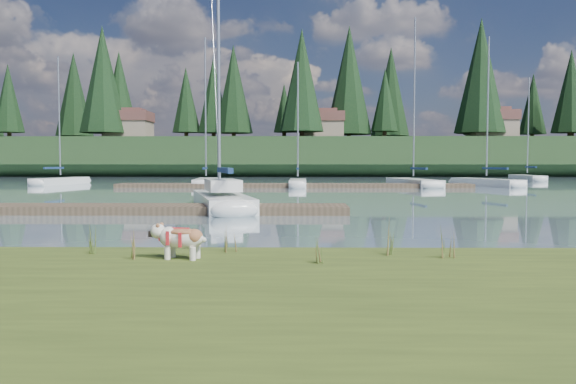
{
  "coord_description": "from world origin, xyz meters",
  "views": [
    {
      "loc": [
        2.11,
        -11.29,
        1.84
      ],
      "look_at": [
        1.97,
        -0.5,
        1.27
      ],
      "focal_mm": 35.0,
      "sensor_mm": 36.0,
      "label": 1
    }
  ],
  "objects": [
    {
      "name": "dock_far",
      "position": [
        2.0,
        30.0,
        0.15
      ],
      "size": [
        26.0,
        2.2,
        0.3
      ],
      "primitive_type": "cube",
      "color": "#4C3D2C",
      "rests_on": "ground"
    },
    {
      "name": "weed_2",
      "position": [
        3.71,
        -2.29,
        0.62
      ],
      "size": [
        0.17,
        0.14,
        0.65
      ],
      "color": "#475B23",
      "rests_on": "bank"
    },
    {
      "name": "house_0",
      "position": [
        -22.0,
        70.0,
        7.31
      ],
      "size": [
        6.3,
        5.3,
        4.65
      ],
      "color": "gray",
      "rests_on": "ridge"
    },
    {
      "name": "conifer_3",
      "position": [
        -10.0,
        72.0,
        11.74
      ],
      "size": [
        4.84,
        4.84,
        12.25
      ],
      "color": "#382619",
      "rests_on": "ridge"
    },
    {
      "name": "conifer_5",
      "position": [
        15.0,
        70.0,
        10.83
      ],
      "size": [
        3.96,
        3.96,
        10.35
      ],
      "color": "#382619",
      "rests_on": "ridge"
    },
    {
      "name": "bank",
      "position": [
        0.0,
        -6.0,
        0.17
      ],
      "size": [
        60.0,
        9.0,
        0.35
      ],
      "primitive_type": "cube",
      "color": "#40511B",
      "rests_on": "ground"
    },
    {
      "name": "conifer_2",
      "position": [
        -25.0,
        68.0,
        13.54
      ],
      "size": [
        6.6,
        6.6,
        16.05
      ],
      "color": "#382619",
      "rests_on": "ridge"
    },
    {
      "name": "weed_3",
      "position": [
        -1.18,
        -2.25,
        0.57
      ],
      "size": [
        0.17,
        0.14,
        0.53
      ],
      "color": "#475B23",
      "rests_on": "bank"
    },
    {
      "name": "conifer_1",
      "position": [
        -40.0,
        71.0,
        11.28
      ],
      "size": [
        4.4,
        4.4,
        11.3
      ],
      "color": "#382619",
      "rests_on": "ridge"
    },
    {
      "name": "ground",
      "position": [
        0.0,
        30.0,
        0.0
      ],
      "size": [
        200.0,
        200.0,
        0.0
      ],
      "primitive_type": "plane",
      "color": "#7E98A6",
      "rests_on": "ground"
    },
    {
      "name": "conifer_7",
      "position": [
        42.0,
        71.0,
        12.19
      ],
      "size": [
        5.28,
        5.28,
        13.2
      ],
      "color": "#382619",
      "rests_on": "ridge"
    },
    {
      "name": "sailboat_bg_2",
      "position": [
        2.31,
        31.77,
        0.33
      ],
      "size": [
        1.31,
        6.22,
        9.52
      ],
      "rotation": [
        0.0,
        0.0,
        1.56
      ],
      "color": "silver",
      "rests_on": "ground"
    },
    {
      "name": "dock_near",
      "position": [
        -4.0,
        9.0,
        0.15
      ],
      "size": [
        16.0,
        2.0,
        0.3
      ],
      "primitive_type": "cube",
      "color": "#4C3D2C",
      "rests_on": "ground"
    },
    {
      "name": "sailboat_bg_0",
      "position": [
        -17.65,
        36.53,
        0.32
      ],
      "size": [
        2.84,
        7.6,
        10.87
      ],
      "rotation": [
        0.0,
        0.0,
        1.38
      ],
      "color": "silver",
      "rests_on": "ground"
    },
    {
      "name": "sailboat_bg_4",
      "position": [
        17.05,
        34.03,
        0.32
      ],
      "size": [
        4.28,
        8.08,
        11.84
      ],
      "rotation": [
        0.0,
        0.0,
        1.93
      ],
      "color": "silver",
      "rests_on": "ground"
    },
    {
      "name": "bulldog",
      "position": [
        0.34,
        -2.69,
        0.69
      ],
      "size": [
        0.91,
        0.46,
        0.54
      ],
      "rotation": [
        0.0,
        0.0,
        2.97
      ],
      "color": "silver",
      "rests_on": "bank"
    },
    {
      "name": "house_1",
      "position": [
        6.0,
        71.0,
        7.31
      ],
      "size": [
        6.3,
        5.3,
        4.65
      ],
      "color": "gray",
      "rests_on": "ridge"
    },
    {
      "name": "weed_5",
      "position": [
        4.5,
        -2.54,
        0.58
      ],
      "size": [
        0.17,
        0.14,
        0.56
      ],
      "color": "#475B23",
      "rests_on": "bank"
    },
    {
      "name": "house_2",
      "position": [
        30.0,
        69.0,
        7.31
      ],
      "size": [
        6.3,
        5.3,
        4.65
      ],
      "color": "gray",
      "rests_on": "ridge"
    },
    {
      "name": "sailboat_bg_5",
      "position": [
        25.87,
        47.04,
        0.32
      ],
      "size": [
        1.55,
        7.36,
        10.57
      ],
      "rotation": [
        0.0,
        0.0,
        1.56
      ],
      "color": "silver",
      "rests_on": "ground"
    },
    {
      "name": "weed_4",
      "position": [
        2.46,
        -2.98,
        0.54
      ],
      "size": [
        0.17,
        0.14,
        0.45
      ],
      "color": "#475B23",
      "rests_on": "bank"
    },
    {
      "name": "sailboat_bg_3",
      "position": [
        11.24,
        33.48,
        0.32
      ],
      "size": [
        3.17,
        9.22,
        13.18
      ],
      "rotation": [
        0.0,
        0.0,
        1.73
      ],
      "color": "silver",
      "rests_on": "ground"
    },
    {
      "name": "conifer_4",
      "position": [
        3.0,
        66.0,
        13.09
      ],
      "size": [
        6.16,
        6.16,
        15.1
      ],
      "color": "#382619",
      "rests_on": "ridge"
    },
    {
      "name": "sailboat_main",
      "position": [
        -1.04,
        11.94,
        0.42
      ],
      "size": [
        3.75,
        8.74,
        12.39
      ],
      "rotation": [
        0.0,
        0.0,
        1.82
      ],
      "color": "silver",
      "rests_on": "ground"
    },
    {
      "name": "mud_lip",
      "position": [
        0.0,
        -1.6,
        0.07
      ],
      "size": [
        60.0,
        0.5,
        0.14
      ],
      "primitive_type": "cube",
      "color": "#33281C",
      "rests_on": "ground"
    },
    {
      "name": "weed_1",
      "position": [
        1.03,
        -2.0,
        0.55
      ],
      "size": [
        0.17,
        0.14,
        0.47
      ],
      "color": "#475B23",
      "rests_on": "bank"
    },
    {
      "name": "conifer_6",
      "position": [
        28.0,
        68.0,
        13.99
      ],
      "size": [
        7.04,
        7.04,
        17.0
      ],
      "color": "#382619",
      "rests_on": "ridge"
    },
    {
      "name": "sailboat_bg_1",
      "position": [
        -5.05,
        33.93,
        0.33
      ],
      "size": [
        2.16,
        8.01,
        11.81
      ],
      "rotation": [
        0.0,
        0.0,
        1.65
      ],
      "color": "silver",
      "rests_on": "ground"
    },
    {
      "name": "ridge",
      "position": [
        0.0,
        73.0,
        2.5
      ],
      "size": [
        200.0,
        20.0,
        5.0
      ],
      "primitive_type": "cube",
      "color": "black",
      "rests_on": "ground"
    },
    {
      "name": "weed_0",
      "position": [
        -0.39,
        -2.7,
        0.56
      ],
      "size": [
        0.17,
        0.14,
        0.51
      ],
      "color": "#475B23",
      "rests_on": "bank"
    }
  ]
}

